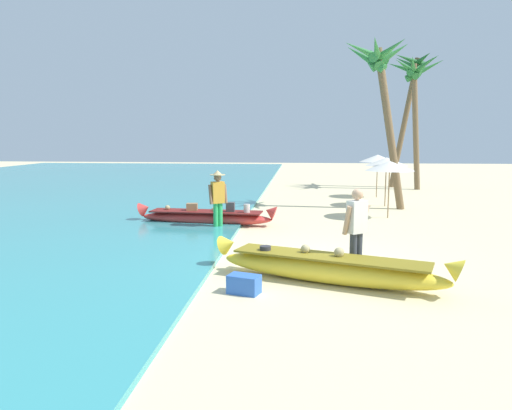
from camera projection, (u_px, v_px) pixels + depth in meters
name	position (u px, v px, depth m)	size (l,w,h in m)	color
ground_plane	(312.00, 264.00, 10.22)	(80.00, 80.00, 0.00)	beige
boat_yellow_foreground	(329.00, 268.00, 8.90)	(4.50, 2.08, 0.78)	yellow
boat_red_midground	(206.00, 217.00, 14.79)	(4.44, 1.06, 0.72)	red
person_vendor_hatted	(218.00, 196.00, 13.92)	(0.58, 0.47, 1.74)	green
person_tourist_customer	(356.00, 228.00, 9.08)	(0.56, 0.49, 1.74)	#333842
parasol_row_0	(390.00, 166.00, 15.80)	(1.60, 1.60, 1.91)	#8E6B47
parasol_row_1	(386.00, 162.00, 18.52)	(1.60, 1.60, 1.91)	#8E6B47
parasol_row_2	(378.00, 158.00, 21.30)	(1.60, 1.60, 1.91)	#8E6B47
palm_tree_tall_inland	(415.00, 82.00, 24.01)	(2.82, 2.82, 6.65)	brown
palm_tree_leaning_seaward	(380.00, 72.00, 17.38)	(2.54, 2.80, 6.21)	brown
palm_tree_mid_cluster	(413.00, 82.00, 25.05)	(2.58, 2.72, 7.09)	brown
cooler_box	(244.00, 284.00, 8.31)	(0.54, 0.33, 0.33)	blue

